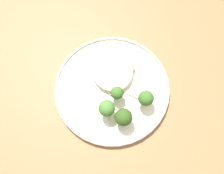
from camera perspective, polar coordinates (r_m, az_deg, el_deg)
ground at (r=1.38m, az=1.81°, el=-10.16°), size 6.00×6.00×0.00m
wooden_dining_table at (r=0.73m, az=3.35°, el=-1.97°), size 1.40×1.00×0.74m
dinner_plate at (r=0.65m, az=0.00°, el=-0.34°), size 0.29×0.29×0.02m
noodle_bed at (r=0.65m, az=-0.12°, el=4.16°), size 0.13×0.11×0.03m
seared_scallop_front_small at (r=0.65m, az=0.41°, el=3.86°), size 0.03×0.03×0.02m
seared_scallop_tiny_bay at (r=0.66m, az=3.59°, el=4.49°), size 0.03×0.03×0.01m
seared_scallop_on_noodles at (r=0.65m, az=-2.36°, el=2.54°), size 0.03×0.03×0.02m
seared_scallop_tilted_round at (r=0.64m, az=-0.74°, el=0.76°), size 0.03×0.03×0.01m
seared_scallop_center_golden at (r=0.66m, az=-1.83°, el=5.35°), size 0.03×0.03×0.02m
seared_scallop_large_seared at (r=0.67m, az=-0.32°, el=7.71°), size 0.03×0.03×0.02m
broccoli_floret_rear_charred at (r=0.61m, az=1.12°, el=-1.38°), size 0.03×0.03×0.05m
broccoli_floret_center_pile at (r=0.59m, az=2.58°, el=-6.77°), size 0.04×0.04×0.06m
broccoli_floret_right_tilted at (r=0.59m, az=-1.19°, el=-4.78°), size 0.04×0.04×0.06m
broccoli_floret_tall_stalk at (r=0.61m, az=7.55°, el=-2.54°), size 0.04×0.04×0.06m
onion_sliver_pale_crescent at (r=0.62m, az=-1.19°, el=-6.75°), size 0.04×0.02×0.00m
onion_sliver_long_sliver at (r=0.64m, az=4.49°, el=-1.88°), size 0.03×0.03×0.00m
onion_sliver_short_strip at (r=0.64m, az=-0.58°, el=-1.38°), size 0.04×0.03×0.00m
onion_sliver_curled_piece at (r=0.63m, az=3.68°, el=-4.75°), size 0.05×0.01×0.00m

